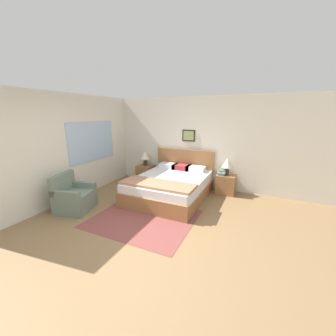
{
  "coord_description": "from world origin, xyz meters",
  "views": [
    {
      "loc": [
        1.88,
        -2.61,
        2.1
      ],
      "look_at": [
        -0.13,
        1.72,
        0.86
      ],
      "focal_mm": 22.0,
      "sensor_mm": 36.0,
      "label": 1
    }
  ],
  "objects_px": {
    "nightstand_near_window": "(146,173)",
    "table_lamp_near_window": "(145,156)",
    "nightstand_by_door": "(226,184)",
    "table_lamp_by_door": "(227,164)",
    "bed": "(170,186)",
    "armchair": "(74,198)"
  },
  "relations": [
    {
      "from": "nightstand_by_door",
      "to": "table_lamp_by_door",
      "type": "xyz_separation_m",
      "value": [
        0.0,
        0.02,
        0.57
      ]
    },
    {
      "from": "bed",
      "to": "table_lamp_by_door",
      "type": "distance_m",
      "value": 1.63
    },
    {
      "from": "nightstand_near_window",
      "to": "nightstand_by_door",
      "type": "bearing_deg",
      "value": 0.0
    },
    {
      "from": "nightstand_near_window",
      "to": "table_lamp_by_door",
      "type": "relative_size",
      "value": 1.15
    },
    {
      "from": "nightstand_by_door",
      "to": "table_lamp_by_door",
      "type": "relative_size",
      "value": 1.15
    },
    {
      "from": "table_lamp_by_door",
      "to": "table_lamp_near_window",
      "type": "bearing_deg",
      "value": 180.0
    },
    {
      "from": "bed",
      "to": "nightstand_by_door",
      "type": "height_order",
      "value": "bed"
    },
    {
      "from": "bed",
      "to": "nightstand_by_door",
      "type": "xyz_separation_m",
      "value": [
        1.26,
        0.86,
        -0.04
      ]
    },
    {
      "from": "nightstand_by_door",
      "to": "armchair",
      "type": "bearing_deg",
      "value": -139.73
    },
    {
      "from": "bed",
      "to": "table_lamp_by_door",
      "type": "relative_size",
      "value": 4.81
    },
    {
      "from": "nightstand_by_door",
      "to": "table_lamp_near_window",
      "type": "xyz_separation_m",
      "value": [
        -2.54,
        0.02,
        0.57
      ]
    },
    {
      "from": "bed",
      "to": "nightstand_near_window",
      "type": "xyz_separation_m",
      "value": [
        -1.26,
        0.86,
        -0.04
      ]
    },
    {
      "from": "armchair",
      "to": "nightstand_by_door",
      "type": "relative_size",
      "value": 1.67
    },
    {
      "from": "bed",
      "to": "nightstand_near_window",
      "type": "height_order",
      "value": "bed"
    },
    {
      "from": "bed",
      "to": "nightstand_by_door",
      "type": "relative_size",
      "value": 4.18
    },
    {
      "from": "nightstand_by_door",
      "to": "bed",
      "type": "bearing_deg",
      "value": -145.7
    },
    {
      "from": "table_lamp_near_window",
      "to": "bed",
      "type": "bearing_deg",
      "value": -34.51
    },
    {
      "from": "table_lamp_near_window",
      "to": "armchair",
      "type": "bearing_deg",
      "value": -98.54
    },
    {
      "from": "armchair",
      "to": "nightstand_by_door",
      "type": "xyz_separation_m",
      "value": [
        2.92,
        2.47,
        -0.03
      ]
    },
    {
      "from": "nightstand_by_door",
      "to": "table_lamp_near_window",
      "type": "relative_size",
      "value": 1.15
    },
    {
      "from": "nightstand_near_window",
      "to": "table_lamp_by_door",
      "type": "bearing_deg",
      "value": 0.41
    },
    {
      "from": "nightstand_near_window",
      "to": "table_lamp_near_window",
      "type": "bearing_deg",
      "value": 131.74
    }
  ]
}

